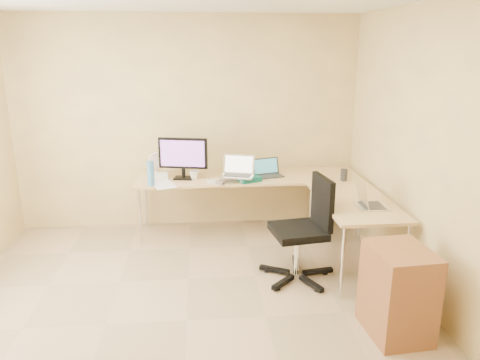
{
  "coord_description": "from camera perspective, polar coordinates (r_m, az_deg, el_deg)",
  "views": [
    {
      "loc": [
        0.14,
        -3.41,
        2.22
      ],
      "look_at": [
        0.55,
        1.1,
        0.9
      ],
      "focal_mm": 34.37,
      "sensor_mm": 36.0,
      "label": 1
    }
  ],
  "objects": [
    {
      "name": "floor",
      "position": [
        4.07,
        -6.62,
        -16.92
      ],
      "size": [
        4.5,
        4.5,
        0.0
      ],
      "primitive_type": "plane",
      "color": "tan",
      "rests_on": "ground"
    },
    {
      "name": "wall_back",
      "position": [
        5.73,
        -6.57,
        6.92
      ],
      "size": [
        4.5,
        0.0,
        4.5
      ],
      "primitive_type": "plane",
      "rotation": [
        1.57,
        0.0,
        0.0
      ],
      "color": "#E4C676",
      "rests_on": "ground"
    },
    {
      "name": "wall_right",
      "position": [
        4.04,
        24.02,
        1.65
      ],
      "size": [
        0.0,
        4.5,
        4.5
      ],
      "primitive_type": "plane",
      "rotation": [
        1.57,
        0.0,
        -1.57
      ],
      "color": "#E4C676",
      "rests_on": "ground"
    },
    {
      "name": "desk_main",
      "position": [
        5.61,
        1.1,
        -3.07
      ],
      "size": [
        2.65,
        0.7,
        0.73
      ],
      "primitive_type": "cube",
      "color": "tan",
      "rests_on": "ground"
    },
    {
      "name": "desk_return",
      "position": [
        4.9,
        13.88,
        -6.5
      ],
      "size": [
        0.7,
        1.3,
        0.73
      ],
      "primitive_type": "cube",
      "color": "tan",
      "rests_on": "ground"
    },
    {
      "name": "monitor",
      "position": [
        5.36,
        -7.08,
        2.69
      ],
      "size": [
        0.6,
        0.3,
        0.49
      ],
      "primitive_type": "cube",
      "rotation": [
        0.0,
        0.0,
        -0.21
      ],
      "color": "black",
      "rests_on": "desk_main"
    },
    {
      "name": "book_stack",
      "position": [
        5.34,
        0.73,
        0.36
      ],
      "size": [
        0.36,
        0.41,
        0.06
      ],
      "primitive_type": "cube",
      "rotation": [
        0.0,
        0.0,
        0.4
      ],
      "color": "#0E5C52",
      "rests_on": "desk_main"
    },
    {
      "name": "laptop_center",
      "position": [
        5.22,
        -0.33,
        1.68
      ],
      "size": [
        0.43,
        0.37,
        0.24
      ],
      "primitive_type": "cube",
      "rotation": [
        0.0,
        0.0,
        -0.29
      ],
      "color": "silver",
      "rests_on": "desk_main"
    },
    {
      "name": "laptop_black",
      "position": [
        5.45,
        3.54,
        1.52
      ],
      "size": [
        0.39,
        0.33,
        0.21
      ],
      "primitive_type": "cube",
      "rotation": [
        0.0,
        0.0,
        0.28
      ],
      "color": "#282828",
      "rests_on": "desk_main"
    },
    {
      "name": "keyboard",
      "position": [
        5.27,
        -2.01,
        -0.08
      ],
      "size": [
        0.41,
        0.22,
        0.02
      ],
      "primitive_type": "cube",
      "rotation": [
        0.0,
        0.0,
        0.3
      ],
      "color": "silver",
      "rests_on": "desk_main"
    },
    {
      "name": "mouse",
      "position": [
        5.2,
        0.61,
        -0.18
      ],
      "size": [
        0.12,
        0.09,
        0.04
      ],
      "primitive_type": "ellipsoid",
      "rotation": [
        0.0,
        0.0,
        -0.21
      ],
      "color": "white",
      "rests_on": "desk_main"
    },
    {
      "name": "mug",
      "position": [
        5.36,
        -5.71,
        0.61
      ],
      "size": [
        0.14,
        0.14,
        0.1
      ],
      "primitive_type": "imported",
      "rotation": [
        0.0,
        0.0,
        0.35
      ],
      "color": "white",
      "rests_on": "desk_main"
    },
    {
      "name": "cd_stack",
      "position": [
        5.18,
        -2.41,
        -0.29
      ],
      "size": [
        0.16,
        0.16,
        0.03
      ],
      "primitive_type": "cylinder",
      "rotation": [
        0.0,
        0.0,
        0.26
      ],
      "color": "silver",
      "rests_on": "desk_main"
    },
    {
      "name": "water_bottle",
      "position": [
        5.17,
        -11.02,
        0.81
      ],
      "size": [
        0.09,
        0.09,
        0.28
      ],
      "primitive_type": "cylinder",
      "rotation": [
        0.0,
        0.0,
        -0.17
      ],
      "color": "teal",
      "rests_on": "desk_main"
    },
    {
      "name": "papers",
      "position": [
        5.2,
        -9.41,
        -0.6
      ],
      "size": [
        0.31,
        0.37,
        0.01
      ],
      "primitive_type": "cube",
      "rotation": [
        0.0,
        0.0,
        0.33
      ],
      "color": "white",
      "rests_on": "desk_main"
    },
    {
      "name": "white_box",
      "position": [
        5.43,
        -9.97,
        0.47
      ],
      "size": [
        0.2,
        0.15,
        0.07
      ],
      "primitive_type": "cube",
      "rotation": [
        0.0,
        0.0,
        0.09
      ],
      "color": "silver",
      "rests_on": "desk_main"
    },
    {
      "name": "desk_fan",
      "position": [
        5.62,
        -10.28,
        1.96
      ],
      "size": [
        0.25,
        0.25,
        0.25
      ],
      "primitive_type": "cylinder",
      "rotation": [
        0.0,
        0.0,
        0.34
      ],
      "color": "white",
      "rests_on": "desk_main"
    },
    {
      "name": "black_cup",
      "position": [
        5.42,
        12.77,
        0.62
      ],
      "size": [
        0.1,
        0.1,
        0.13
      ],
      "primitive_type": "cylinder",
      "rotation": [
        0.0,
        0.0,
        -0.36
      ],
      "color": "#2A2929",
      "rests_on": "desk_main"
    },
    {
      "name": "laptop_return",
      "position": [
        4.58,
        16.16,
        -1.85
      ],
      "size": [
        0.36,
        0.29,
        0.24
      ],
      "primitive_type": "cube",
      "rotation": [
        0.0,
        0.0,
        1.55
      ],
      "color": "silver",
      "rests_on": "desk_return"
    },
    {
      "name": "office_chair",
      "position": [
        4.51,
        7.2,
        -6.31
      ],
      "size": [
        0.71,
        0.71,
        1.04
      ],
      "primitive_type": "cube",
      "rotation": [
        0.0,
        0.0,
        0.15
      ],
      "color": "black",
      "rests_on": "ground"
    },
    {
      "name": "cabinet",
      "position": [
        3.92,
        18.98,
        -13.07
      ],
      "size": [
        0.47,
        0.57,
        0.74
      ],
      "primitive_type": "cube",
      "rotation": [
        0.0,
        0.0,
        0.08
      ],
      "color": "brown",
      "rests_on": "ground"
    }
  ]
}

